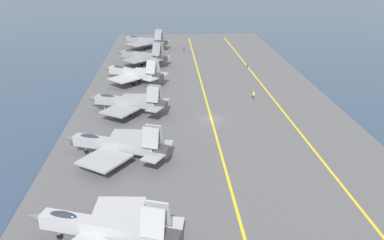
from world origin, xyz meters
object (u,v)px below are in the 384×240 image
object	(u,v)px
parked_jet_fourth	(128,102)
parked_jet_sixth	(142,56)
crew_yellow_vest	(254,95)
crew_green_vest	(248,64)
crew_blue_vest	(184,48)
parked_jet_third	(117,145)
parked_jet_second	(103,229)
parked_jet_fifth	(133,73)
parked_jet_seventh	(145,41)

from	to	relation	value
parked_jet_fourth	parked_jet_sixth	world-z (taller)	parked_jet_sixth
crew_yellow_vest	crew_green_vest	bearing A→B (deg)	-8.00
crew_blue_vest	crew_yellow_vest	bearing A→B (deg)	-164.75
parked_jet_third	parked_jet_fourth	bearing A→B (deg)	-0.03
parked_jet_second	parked_jet_sixth	xyz separation A→B (m)	(74.77, 0.15, 0.15)
parked_jet_fourth	crew_green_vest	size ratio (longest dim) A/B	9.52
parked_jet_fifth	parked_jet_seventh	distance (m)	37.76
parked_jet_second	parked_jet_sixth	size ratio (longest dim) A/B	1.09
parked_jet_sixth	parked_jet_seventh	xyz separation A→B (m)	(20.48, 0.16, 0.12)
parked_jet_second	parked_jet_fourth	xyz separation A→B (m)	(37.77, 0.78, 0.04)
parked_jet_fourth	crew_green_vest	bearing A→B (deg)	-41.49
crew_yellow_vest	crew_green_vest	distance (m)	25.89
crew_blue_vest	crew_green_vest	size ratio (longest dim) A/B	1.04
crew_green_vest	crew_yellow_vest	bearing A→B (deg)	172.00
crew_green_vest	crew_blue_vest	bearing A→B (deg)	38.66
parked_jet_seventh	parked_jet_third	bearing A→B (deg)	179.64
parked_jet_third	parked_jet_fifth	size ratio (longest dim) A/B	1.07
crew_green_vest	parked_jet_seventh	bearing A→B (deg)	48.65
parked_jet_fourth	parked_jet_seventh	world-z (taller)	parked_jet_seventh
parked_jet_sixth	crew_yellow_vest	bearing A→B (deg)	-140.77
parked_jet_sixth	parked_jet_fourth	bearing A→B (deg)	179.03
crew_green_vest	parked_jet_second	bearing A→B (deg)	158.28
parked_jet_fifth	parked_jet_second	bearing A→B (deg)	-178.85
parked_jet_seventh	crew_green_vest	size ratio (longest dim) A/B	9.60
parked_jet_fourth	crew_green_vest	xyz separation A→B (m)	(32.55, -28.78, -1.44)
parked_jet_third	crew_blue_vest	xyz separation A→B (m)	(70.66, -12.73, -1.17)
parked_jet_sixth	crew_green_vest	bearing A→B (deg)	-98.97
parked_jet_fourth	parked_jet_seventh	bearing A→B (deg)	-0.46
parked_jet_sixth	crew_blue_vest	bearing A→B (deg)	-37.72
crew_yellow_vest	crew_green_vest	world-z (taller)	crew_yellow_vest
parked_jet_sixth	crew_yellow_vest	distance (m)	38.86
parked_jet_fourth	crew_yellow_vest	world-z (taller)	parked_jet_fourth
parked_jet_fourth	crew_yellow_vest	bearing A→B (deg)	-74.65
parked_jet_fifth	crew_green_vest	xyz separation A→B (m)	(12.83, -29.16, -1.56)
parked_jet_fifth	parked_jet_sixth	bearing A→B (deg)	-3.31
parked_jet_sixth	crew_yellow_vest	size ratio (longest dim) A/B	9.05
crew_green_vest	parked_jet_third	bearing A→B (deg)	150.35
parked_jet_fifth	crew_green_vest	world-z (taller)	parked_jet_fifth
parked_jet_sixth	parked_jet_seventh	size ratio (longest dim) A/B	0.96
parked_jet_seventh	crew_blue_vest	size ratio (longest dim) A/B	9.25
parked_jet_second	parked_jet_third	world-z (taller)	parked_jet_second
parked_jet_second	crew_blue_vest	size ratio (longest dim) A/B	9.68
parked_jet_seventh	crew_yellow_vest	bearing A→B (deg)	-153.94
parked_jet_second	parked_jet_third	size ratio (longest dim) A/B	1.00
crew_yellow_vest	parked_jet_sixth	bearing A→B (deg)	39.23
parked_jet_fourth	crew_blue_vest	world-z (taller)	parked_jet_fourth
parked_jet_fourth	crew_blue_vest	size ratio (longest dim) A/B	9.18
crew_yellow_vest	parked_jet_seventh	bearing A→B (deg)	26.06
parked_jet_fourth	crew_blue_vest	xyz separation A→B (m)	(52.63, -12.72, -1.40)
parked_jet_third	parked_jet_fourth	xyz separation A→B (m)	(18.03, -0.01, 0.24)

